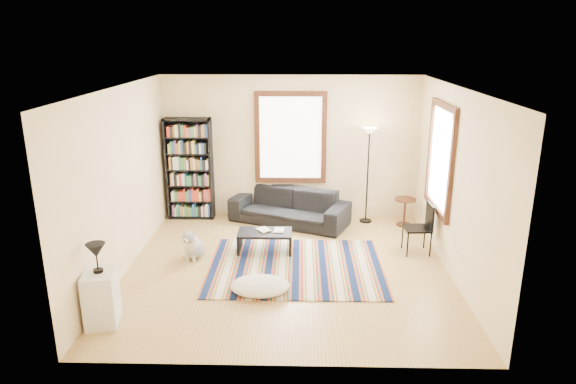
{
  "coord_description": "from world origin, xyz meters",
  "views": [
    {
      "loc": [
        0.2,
        -7.37,
        3.51
      ],
      "look_at": [
        0.0,
        0.5,
        1.1
      ],
      "focal_mm": 32.0,
      "sensor_mm": 36.0,
      "label": 1
    }
  ],
  "objects_px": {
    "coffee_table": "(265,242)",
    "floor_lamp": "(368,176)",
    "floor_cushion": "(260,286)",
    "white_cabinet": "(101,297)",
    "side_table": "(405,212)",
    "bookshelf": "(190,169)",
    "folding_chair": "(417,228)",
    "sofa": "(289,207)",
    "dog": "(195,243)"
  },
  "relations": [
    {
      "from": "coffee_table",
      "to": "folding_chair",
      "type": "xyz_separation_m",
      "value": [
        2.54,
        0.03,
        0.25
      ]
    },
    {
      "from": "coffee_table",
      "to": "folding_chair",
      "type": "bearing_deg",
      "value": 0.61
    },
    {
      "from": "floor_cushion",
      "to": "white_cabinet",
      "type": "relative_size",
      "value": 1.21
    },
    {
      "from": "floor_cushion",
      "to": "folding_chair",
      "type": "distance_m",
      "value": 2.94
    },
    {
      "from": "bookshelf",
      "to": "white_cabinet",
      "type": "xyz_separation_m",
      "value": [
        -0.32,
        -3.97,
        -0.65
      ]
    },
    {
      "from": "bookshelf",
      "to": "folding_chair",
      "type": "relative_size",
      "value": 2.33
    },
    {
      "from": "floor_lamp",
      "to": "white_cabinet",
      "type": "bearing_deg",
      "value": -134.91
    },
    {
      "from": "white_cabinet",
      "to": "bookshelf",
      "type": "bearing_deg",
      "value": 75.06
    },
    {
      "from": "bookshelf",
      "to": "white_cabinet",
      "type": "bearing_deg",
      "value": -94.64
    },
    {
      "from": "bookshelf",
      "to": "folding_chair",
      "type": "height_order",
      "value": "bookshelf"
    },
    {
      "from": "floor_cushion",
      "to": "bookshelf",
      "type": "bearing_deg",
      "value": 117.2
    },
    {
      "from": "white_cabinet",
      "to": "floor_lamp",
      "type": "bearing_deg",
      "value": 34.79
    },
    {
      "from": "side_table",
      "to": "white_cabinet",
      "type": "xyz_separation_m",
      "value": [
        -4.5,
        -3.61,
        0.08
      ]
    },
    {
      "from": "bookshelf",
      "to": "floor_lamp",
      "type": "height_order",
      "value": "bookshelf"
    },
    {
      "from": "floor_cushion",
      "to": "side_table",
      "type": "height_order",
      "value": "side_table"
    },
    {
      "from": "folding_chair",
      "to": "dog",
      "type": "distance_m",
      "value": 3.69
    },
    {
      "from": "coffee_table",
      "to": "floor_cushion",
      "type": "bearing_deg",
      "value": -88.9
    },
    {
      "from": "sofa",
      "to": "floor_cushion",
      "type": "relative_size",
      "value": 2.67
    },
    {
      "from": "floor_lamp",
      "to": "folding_chair",
      "type": "height_order",
      "value": "floor_lamp"
    },
    {
      "from": "coffee_table",
      "to": "bookshelf",
      "type": "bearing_deg",
      "value": 133.29
    },
    {
      "from": "bookshelf",
      "to": "floor_lamp",
      "type": "relative_size",
      "value": 1.08
    },
    {
      "from": "floor_lamp",
      "to": "coffee_table",
      "type": "bearing_deg",
      "value": -141.17
    },
    {
      "from": "bookshelf",
      "to": "dog",
      "type": "relative_size",
      "value": 3.82
    },
    {
      "from": "coffee_table",
      "to": "floor_cushion",
      "type": "xyz_separation_m",
      "value": [
        0.03,
        -1.46,
        -0.07
      ]
    },
    {
      "from": "white_cabinet",
      "to": "side_table",
      "type": "bearing_deg",
      "value": 28.43
    },
    {
      "from": "side_table",
      "to": "folding_chair",
      "type": "bearing_deg",
      "value": -92.21
    },
    {
      "from": "floor_cushion",
      "to": "floor_lamp",
      "type": "distance_m",
      "value": 3.59
    },
    {
      "from": "coffee_table",
      "to": "dog",
      "type": "bearing_deg",
      "value": -166.03
    },
    {
      "from": "sofa",
      "to": "folding_chair",
      "type": "height_order",
      "value": "folding_chair"
    },
    {
      "from": "folding_chair",
      "to": "sofa",
      "type": "bearing_deg",
      "value": 144.5
    },
    {
      "from": "floor_cushion",
      "to": "white_cabinet",
      "type": "distance_m",
      "value": 2.12
    },
    {
      "from": "white_cabinet",
      "to": "dog",
      "type": "distance_m",
      "value": 2.15
    },
    {
      "from": "folding_chair",
      "to": "floor_cushion",
      "type": "bearing_deg",
      "value": -152.33
    },
    {
      "from": "coffee_table",
      "to": "floor_lamp",
      "type": "height_order",
      "value": "floor_lamp"
    },
    {
      "from": "folding_chair",
      "to": "coffee_table",
      "type": "bearing_deg",
      "value": 177.74
    },
    {
      "from": "floor_lamp",
      "to": "folding_chair",
      "type": "distance_m",
      "value": 1.7
    },
    {
      "from": "folding_chair",
      "to": "floor_lamp",
      "type": "bearing_deg",
      "value": 111.19
    },
    {
      "from": "folding_chair",
      "to": "dog",
      "type": "height_order",
      "value": "folding_chair"
    },
    {
      "from": "floor_cushion",
      "to": "dog",
      "type": "xyz_separation_m",
      "value": [
        -1.16,
        1.17,
        0.16
      ]
    },
    {
      "from": "white_cabinet",
      "to": "dog",
      "type": "height_order",
      "value": "white_cabinet"
    },
    {
      "from": "side_table",
      "to": "sofa",
      "type": "bearing_deg",
      "value": 177.67
    },
    {
      "from": "coffee_table",
      "to": "dog",
      "type": "relative_size",
      "value": 1.72
    },
    {
      "from": "coffee_table",
      "to": "floor_lamp",
      "type": "relative_size",
      "value": 0.48
    },
    {
      "from": "sofa",
      "to": "floor_cushion",
      "type": "height_order",
      "value": "sofa"
    },
    {
      "from": "dog",
      "to": "bookshelf",
      "type": "bearing_deg",
      "value": 119.96
    },
    {
      "from": "coffee_table",
      "to": "white_cabinet",
      "type": "relative_size",
      "value": 1.29
    },
    {
      "from": "floor_lamp",
      "to": "side_table",
      "type": "relative_size",
      "value": 3.44
    },
    {
      "from": "bookshelf",
      "to": "white_cabinet",
      "type": "height_order",
      "value": "bookshelf"
    },
    {
      "from": "floor_cushion",
      "to": "side_table",
      "type": "xyz_separation_m",
      "value": [
        2.56,
        2.78,
        0.16
      ]
    },
    {
      "from": "sofa",
      "to": "floor_lamp",
      "type": "height_order",
      "value": "floor_lamp"
    }
  ]
}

